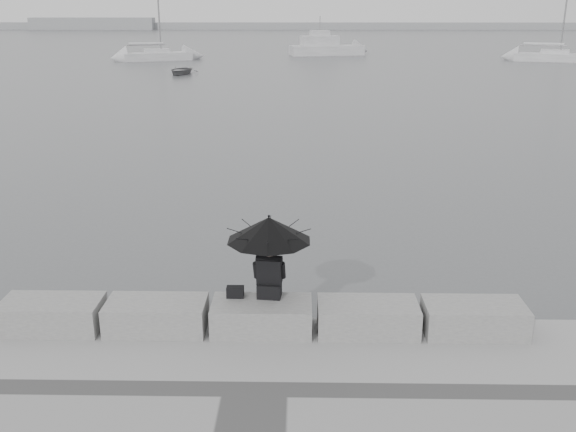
{
  "coord_description": "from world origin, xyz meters",
  "views": [
    {
      "loc": [
        0.59,
        -9.73,
        5.5
      ],
      "look_at": [
        0.36,
        3.0,
        1.33
      ],
      "focal_mm": 40.0,
      "sensor_mm": 36.0,
      "label": 1
    }
  ],
  "objects_px": {
    "seated_person": "(269,236)",
    "sailboat_right": "(554,56)",
    "sailboat_left": "(157,55)",
    "dinghy": "(181,71)",
    "motor_cruiser": "(327,47)"
  },
  "relations": [
    {
      "from": "sailboat_right",
      "to": "sailboat_left",
      "type": "bearing_deg",
      "value": -159.97
    },
    {
      "from": "sailboat_right",
      "to": "seated_person",
      "type": "bearing_deg",
      "value": -93.47
    },
    {
      "from": "seated_person",
      "to": "dinghy",
      "type": "distance_m",
      "value": 46.55
    },
    {
      "from": "seated_person",
      "to": "sailboat_right",
      "type": "distance_m",
      "value": 65.23
    },
    {
      "from": "sailboat_left",
      "to": "motor_cruiser",
      "type": "distance_m",
      "value": 19.84
    },
    {
      "from": "seated_person",
      "to": "sailboat_left",
      "type": "relative_size",
      "value": 0.11
    },
    {
      "from": "seated_person",
      "to": "dinghy",
      "type": "xyz_separation_m",
      "value": [
        -9.6,
        45.51,
        -1.74
      ]
    },
    {
      "from": "seated_person",
      "to": "dinghy",
      "type": "bearing_deg",
      "value": 108.25
    },
    {
      "from": "sailboat_right",
      "to": "motor_cruiser",
      "type": "bearing_deg",
      "value": -178.8
    },
    {
      "from": "sailboat_left",
      "to": "sailboat_right",
      "type": "height_order",
      "value": "same"
    },
    {
      "from": "sailboat_left",
      "to": "sailboat_right",
      "type": "bearing_deg",
      "value": -23.5
    },
    {
      "from": "sailboat_right",
      "to": "motor_cruiser",
      "type": "height_order",
      "value": "sailboat_right"
    },
    {
      "from": "motor_cruiser",
      "to": "dinghy",
      "type": "bearing_deg",
      "value": -132.72
    },
    {
      "from": "seated_person",
      "to": "sailboat_right",
      "type": "bearing_deg",
      "value": 71.95
    },
    {
      "from": "sailboat_right",
      "to": "dinghy",
      "type": "height_order",
      "value": "sailboat_right"
    }
  ]
}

